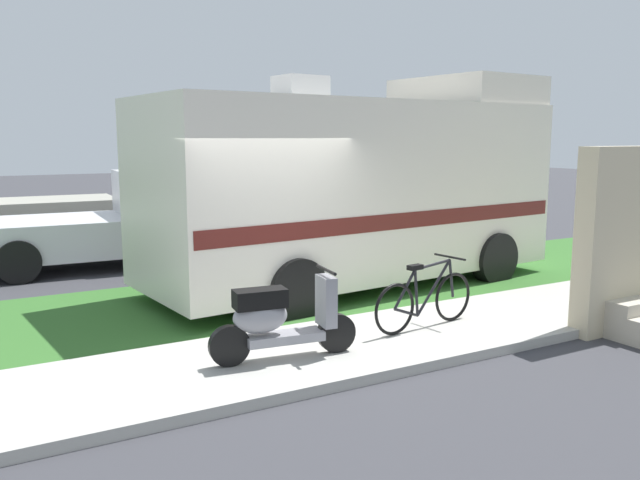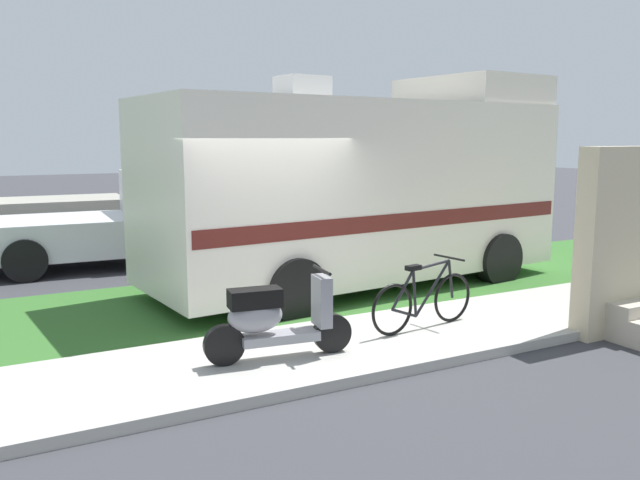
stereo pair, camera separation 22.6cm
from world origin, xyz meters
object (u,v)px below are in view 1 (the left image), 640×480
at_px(scooter, 279,319).
at_px(pickup_truck_near, 143,214).
at_px(bicycle, 425,299).
at_px(motorhome_rv, 359,187).
at_px(bottle_green, 577,283).

xyz_separation_m(scooter, pickup_truck_near, (0.36, 6.96, 0.40)).
distance_m(scooter, bicycle, 2.14).
relative_size(motorhome_rv, pickup_truck_near, 1.23).
relative_size(bicycle, bottle_green, 5.88).
distance_m(motorhome_rv, scooter, 4.29).
bearing_deg(pickup_truck_near, bottle_green, -51.02).
height_order(motorhome_rv, pickup_truck_near, motorhome_rv).
relative_size(pickup_truck_near, bottle_green, 20.47).
distance_m(scooter, pickup_truck_near, 6.98).
bearing_deg(scooter, bicycle, 4.55).
distance_m(motorhome_rv, bicycle, 3.12).
bearing_deg(pickup_truck_near, bicycle, -75.37).
bearing_deg(motorhome_rv, bicycle, -105.91).
bearing_deg(bottle_green, bicycle, -172.81).
height_order(bicycle, bottle_green, bicycle).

